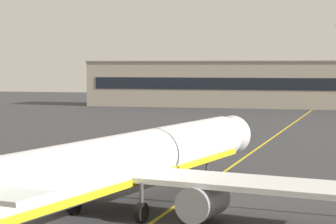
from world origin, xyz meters
TOP-DOWN VIEW (x-y plane):
  - taxiway_centreline at (0.00, 30.00)m, footprint 8.43×179.83m
  - airliner_foreground at (-3.88, 7.91)m, footprint 32.29×41.14m
  - safety_cone_by_nose_gear at (-2.29, 23.35)m, footprint 0.44×0.44m
  - terminal_building at (9.01, 126.73)m, footprint 119.34×12.40m

SIDE VIEW (x-z plane):
  - taxiway_centreline at x=0.00m, z-range 0.00..0.01m
  - safety_cone_by_nose_gear at x=-2.29m, z-range -0.02..0.53m
  - airliner_foreground at x=-3.88m, z-range -2.46..9.19m
  - terminal_building at x=9.01m, z-range 0.01..11.15m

